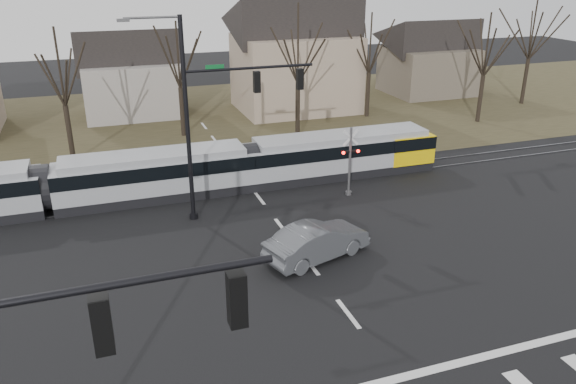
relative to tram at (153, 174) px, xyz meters
name	(u,v)px	position (x,y,z in m)	size (l,w,h in m)	color
ground	(372,345)	(5.59, -16.00, -1.45)	(140.00, 140.00, 0.00)	black
grass_verge	(199,120)	(5.59, 16.00, -1.44)	(140.00, 28.00, 0.01)	#38331E
stop_line	(398,378)	(5.59, -17.80, -1.44)	(28.00, 0.35, 0.01)	silver
lane_dashes	(250,186)	(5.59, 0.00, -1.44)	(0.18, 30.00, 0.01)	silver
rail_pair	(251,186)	(5.59, -0.20, -1.42)	(90.00, 1.52, 0.06)	#59595E
tram	(153,174)	(0.00, 0.00, 0.00)	(35.04, 2.60, 2.66)	gray
sedan	(317,241)	(6.10, -9.53, -0.62)	(5.29, 3.19, 1.65)	#4E5055
signal_pole_far	(219,109)	(3.18, -3.50, 4.25)	(9.28, 0.44, 10.20)	black
rail_crossing_signal	(350,164)	(10.59, -3.21, 0.44)	(1.08, 0.36, 4.00)	#59595B
tree_row	(238,71)	(7.59, 10.00, 3.55)	(59.20, 7.20, 10.00)	black
house_b	(130,68)	(0.59, 20.00, 2.52)	(8.64, 7.56, 7.65)	gray
house_c	(295,50)	(14.59, 17.00, 3.78)	(10.80, 8.64, 10.10)	gray
house_d	(430,53)	(29.59, 19.00, 2.52)	(8.64, 7.56, 7.65)	brown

